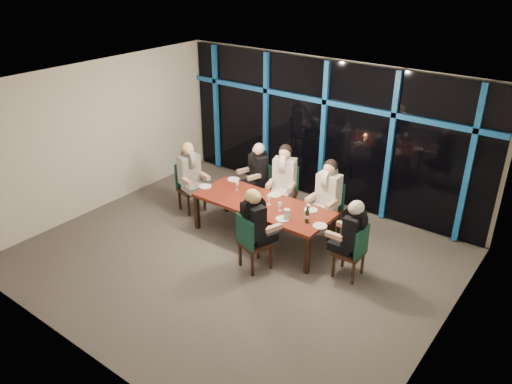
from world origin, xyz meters
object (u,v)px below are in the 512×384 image
diner_end_right (352,228)px  chair_end_left (189,184)px  chair_far_right (329,206)px  wine_bottle (307,216)px  diner_near_mid (255,217)px  diner_far_left (257,166)px  diner_far_right (328,187)px  chair_near_mid (251,240)px  water_pitcher (287,214)px  diner_end_left (190,168)px  dining_table (263,206)px  chair_far_mid (285,189)px  chair_far_left (260,182)px  chair_end_right (354,249)px  diner_far_mid (284,172)px

diner_end_right → chair_end_left: bearing=-93.8°
chair_far_right → chair_end_left: (-2.77, -0.87, -0.01)m
wine_bottle → diner_near_mid: bearing=-129.0°
diner_far_left → diner_far_right: bearing=14.2°
diner_near_mid → wine_bottle: 0.90m
chair_near_mid → diner_far_right: diner_far_right is taller
diner_near_mid → chair_near_mid: bearing=90.0°
diner_near_mid → water_pitcher: 0.63m
chair_near_mid → water_pitcher: 0.76m
diner_end_left → diner_end_right: bearing=-76.0°
dining_table → diner_near_mid: size_ratio=2.64×
diner_end_right → diner_near_mid: size_ratio=0.95×
diner_end_left → water_pitcher: diner_end_left is taller
chair_far_mid → chair_far_right: 1.06m
chair_far_mid → chair_end_left: 1.97m
chair_far_left → chair_far_right: size_ratio=0.92×
chair_end_right → diner_far_left: 3.02m
diner_far_mid → chair_far_right: bearing=-18.2°
chair_end_right → diner_far_right: (-1.05, 0.93, 0.45)m
chair_near_mid → diner_far_right: 1.85m
chair_end_right → diner_far_right: bearing=-133.1°
wine_bottle → chair_near_mid: bearing=-127.3°
chair_far_left → chair_far_right: chair_far_right is taller
wine_bottle → water_pitcher: 0.35m
diner_far_left → wine_bottle: (1.90, -1.12, -0.04)m
diner_end_right → wine_bottle: size_ratio=3.07×
chair_end_right → diner_far_right: diner_far_right is taller
diner_end_right → diner_near_mid: diner_near_mid is taller
diner_near_mid → chair_far_mid: bearing=-51.9°
chair_far_mid → chair_near_mid: chair_far_mid is taller
chair_end_right → chair_far_left: bearing=-114.3°
diner_far_mid → diner_end_left: diner_far_mid is taller
chair_far_left → diner_near_mid: 2.34m
diner_far_mid → diner_far_right: 1.03m
diner_end_left → chair_near_mid: bearing=-96.6°
diner_far_mid → diner_far_right: size_ratio=1.01×
wine_bottle → chair_far_left: bearing=147.4°
chair_end_right → diner_far_mid: size_ratio=0.94×
chair_far_left → diner_near_mid: size_ratio=0.96×
chair_end_right → chair_far_mid: bearing=-119.3°
chair_near_mid → diner_far_left: (-1.31, 1.90, 0.34)m
dining_table → chair_near_mid: chair_near_mid is taller
chair_far_right → water_pitcher: (-0.16, -1.18, 0.27)m
diner_end_left → wine_bottle: (2.85, -0.17, -0.09)m
dining_table → chair_far_left: chair_far_left is taller
dining_table → wine_bottle: 1.04m
diner_far_mid → diner_near_mid: diner_far_mid is taller
dining_table → diner_end_right: 1.84m
diner_far_mid → water_pitcher: (0.87, -1.19, -0.15)m
dining_table → chair_end_right: 1.91m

